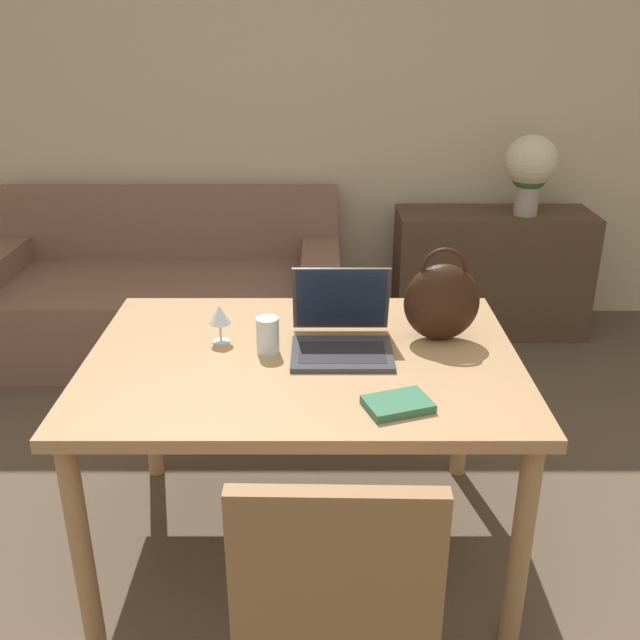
{
  "coord_description": "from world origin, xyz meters",
  "views": [
    {
      "loc": [
        0.08,
        -1.31,
        1.72
      ],
      "look_at": [
        0.09,
        0.7,
        0.86
      ],
      "focal_mm": 40.0,
      "sensor_mm": 36.0,
      "label": 1
    }
  ],
  "objects_px": {
    "chair": "(333,610)",
    "flower_vase": "(528,167)",
    "wine_glass": "(217,316)",
    "couch": "(160,297)",
    "drinking_glass": "(265,335)",
    "handbag": "(439,301)",
    "laptop": "(339,327)"
  },
  "relations": [
    {
      "from": "drinking_glass",
      "to": "flower_vase",
      "type": "distance_m",
      "value": 2.23
    },
    {
      "from": "chair",
      "to": "handbag",
      "type": "distance_m",
      "value": 1.07
    },
    {
      "from": "couch",
      "to": "handbag",
      "type": "distance_m",
      "value": 2.11
    },
    {
      "from": "laptop",
      "to": "handbag",
      "type": "relative_size",
      "value": 1.02
    },
    {
      "from": "chair",
      "to": "couch",
      "type": "bearing_deg",
      "value": 111.07
    },
    {
      "from": "chair",
      "to": "flower_vase",
      "type": "xyz_separation_m",
      "value": [
        1.1,
        2.65,
        0.46
      ]
    },
    {
      "from": "chair",
      "to": "wine_glass",
      "type": "xyz_separation_m",
      "value": [
        -0.36,
        0.92,
        0.32
      ]
    },
    {
      "from": "drinking_glass",
      "to": "flower_vase",
      "type": "relative_size",
      "value": 0.27
    },
    {
      "from": "laptop",
      "to": "flower_vase",
      "type": "xyz_separation_m",
      "value": [
        1.06,
        1.76,
        0.17
      ]
    },
    {
      "from": "laptop",
      "to": "flower_vase",
      "type": "distance_m",
      "value": 2.06
    },
    {
      "from": "couch",
      "to": "flower_vase",
      "type": "bearing_deg",
      "value": 3.86
    },
    {
      "from": "couch",
      "to": "wine_glass",
      "type": "distance_m",
      "value": 1.78
    },
    {
      "from": "wine_glass",
      "to": "flower_vase",
      "type": "bearing_deg",
      "value": 49.96
    },
    {
      "from": "wine_glass",
      "to": "drinking_glass",
      "type": "bearing_deg",
      "value": -25.11
    },
    {
      "from": "laptop",
      "to": "drinking_glass",
      "type": "relative_size",
      "value": 2.75
    },
    {
      "from": "chair",
      "to": "couch",
      "type": "relative_size",
      "value": 0.47
    },
    {
      "from": "couch",
      "to": "drinking_glass",
      "type": "height_order",
      "value": "drinking_glass"
    },
    {
      "from": "couch",
      "to": "wine_glass",
      "type": "height_order",
      "value": "wine_glass"
    },
    {
      "from": "flower_vase",
      "to": "chair",
      "type": "bearing_deg",
      "value": -112.52
    },
    {
      "from": "chair",
      "to": "wine_glass",
      "type": "height_order",
      "value": "chair"
    },
    {
      "from": "wine_glass",
      "to": "flower_vase",
      "type": "distance_m",
      "value": 2.26
    },
    {
      "from": "chair",
      "to": "wine_glass",
      "type": "relative_size",
      "value": 7.2
    },
    {
      "from": "wine_glass",
      "to": "chair",
      "type": "bearing_deg",
      "value": -68.78
    },
    {
      "from": "drinking_glass",
      "to": "handbag",
      "type": "relative_size",
      "value": 0.37
    },
    {
      "from": "handbag",
      "to": "wine_glass",
      "type": "bearing_deg",
      "value": -178.0
    },
    {
      "from": "laptop",
      "to": "flower_vase",
      "type": "bearing_deg",
      "value": 58.87
    },
    {
      "from": "couch",
      "to": "laptop",
      "type": "bearing_deg",
      "value": -59.78
    },
    {
      "from": "couch",
      "to": "handbag",
      "type": "relative_size",
      "value": 6.24
    },
    {
      "from": "couch",
      "to": "flower_vase",
      "type": "height_order",
      "value": "flower_vase"
    },
    {
      "from": "chair",
      "to": "wine_glass",
      "type": "distance_m",
      "value": 1.03
    },
    {
      "from": "couch",
      "to": "handbag",
      "type": "height_order",
      "value": "handbag"
    },
    {
      "from": "laptop",
      "to": "wine_glass",
      "type": "bearing_deg",
      "value": 175.84
    }
  ]
}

